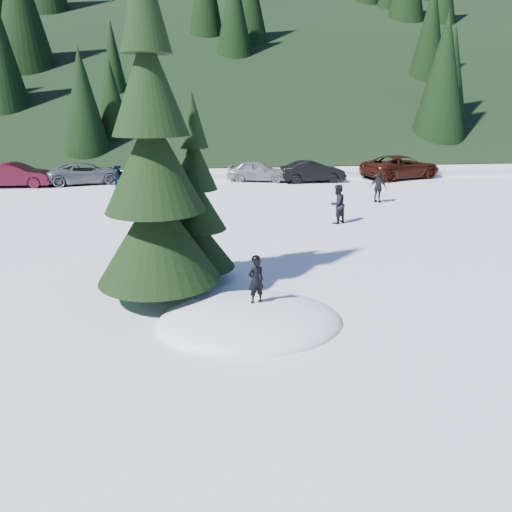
{
  "coord_description": "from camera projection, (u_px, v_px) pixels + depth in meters",
  "views": [
    {
      "loc": [
        -1.18,
        -10.87,
        5.12
      ],
      "look_at": [
        0.37,
        1.82,
        1.1
      ],
      "focal_mm": 35.0,
      "sensor_mm": 36.0,
      "label": 1
    }
  ],
  "objects": [
    {
      "name": "adult_0",
      "position": [
        337.0,
        204.0,
        21.34
      ],
      "size": [
        1.04,
        1.0,
        1.68
      ],
      "primitive_type": "imported",
      "rotation": [
        0.0,
        0.0,
        3.78
      ],
      "color": "black",
      "rests_on": "ground"
    },
    {
      "name": "forest_hillside",
      "position": [
        200.0,
        35.0,
        59.35
      ],
      "size": [
        200.0,
        60.0,
        25.0
      ],
      "primitive_type": null,
      "color": "black",
      "rests_on": "ground"
    },
    {
      "name": "ground",
      "position": [
        250.0,
        323.0,
        11.97
      ],
      "size": [
        200.0,
        200.0,
        0.0
      ],
      "primitive_type": "plane",
      "color": "white",
      "rests_on": "ground"
    },
    {
      "name": "snow_mound",
      "position": [
        250.0,
        323.0,
        11.97
      ],
      "size": [
        4.48,
        3.52,
        0.96
      ],
      "primitive_type": "ellipsoid",
      "color": "silver",
      "rests_on": "ground"
    },
    {
      "name": "car_5",
      "position": [
        313.0,
        172.0,
        32.18
      ],
      "size": [
        4.17,
        1.6,
        1.35
      ],
      "primitive_type": "imported",
      "rotation": [
        0.0,
        0.0,
        1.61
      ],
      "color": "black",
      "rests_on": "ground"
    },
    {
      "name": "child_skier",
      "position": [
        256.0,
        281.0,
        11.77
      ],
      "size": [
        0.47,
        0.38,
        1.11
      ],
      "primitive_type": "imported",
      "rotation": [
        0.0,
        0.0,
        3.45
      ],
      "color": "black",
      "rests_on": "snow_mound"
    },
    {
      "name": "adult_1",
      "position": [
        378.0,
        188.0,
        25.72
      ],
      "size": [
        0.9,
        0.92,
        1.55
      ],
      "primitive_type": "imported",
      "rotation": [
        0.0,
        0.0,
        2.33
      ],
      "color": "black",
      "rests_on": "ground"
    },
    {
      "name": "car_4",
      "position": [
        258.0,
        171.0,
        32.55
      ],
      "size": [
        4.28,
        2.64,
        1.36
      ],
      "primitive_type": "imported",
      "rotation": [
        0.0,
        0.0,
        1.29
      ],
      "color": "gray",
      "rests_on": "ground"
    },
    {
      "name": "car_2",
      "position": [
        87.0,
        173.0,
        31.54
      ],
      "size": [
        5.14,
        3.21,
        1.32
      ],
      "primitive_type": "imported",
      "rotation": [
        0.0,
        0.0,
        1.8
      ],
      "color": "#565A5F",
      "rests_on": "ground"
    },
    {
      "name": "car_3",
      "position": [
        156.0,
        177.0,
        29.76
      ],
      "size": [
        4.93,
        2.26,
        1.4
      ],
      "primitive_type": "imported",
      "rotation": [
        0.0,
        0.0,
        1.63
      ],
      "color": "black",
      "rests_on": "ground"
    },
    {
      "name": "car_6",
      "position": [
        401.0,
        167.0,
        33.71
      ],
      "size": [
        6.08,
        4.26,
        1.54
      ],
      "primitive_type": "imported",
      "rotation": [
        0.0,
        0.0,
        1.91
      ],
      "color": "black",
      "rests_on": "ground"
    },
    {
      "name": "spruce_tall",
      "position": [
        154.0,
        175.0,
        12.42
      ],
      "size": [
        3.2,
        3.2,
        8.6
      ],
      "color": "black",
      "rests_on": "ground"
    },
    {
      "name": "car_1",
      "position": [
        15.0,
        175.0,
        30.35
      ],
      "size": [
        4.47,
        1.66,
        1.46
      ],
      "primitive_type": "imported",
      "rotation": [
        0.0,
        0.0,
        1.55
      ],
      "color": "#370A14",
      "rests_on": "ground"
    },
    {
      "name": "spruce_short",
      "position": [
        196.0,
        210.0,
        14.23
      ],
      "size": [
        2.2,
        2.2,
        5.37
      ],
      "color": "black",
      "rests_on": "ground"
    }
  ]
}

